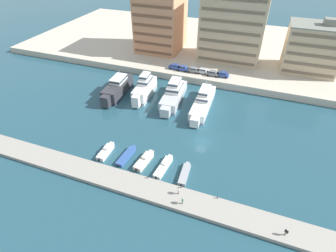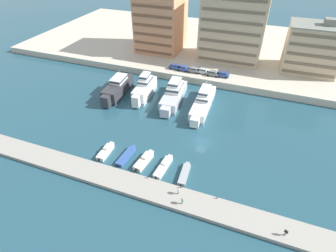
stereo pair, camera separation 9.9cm
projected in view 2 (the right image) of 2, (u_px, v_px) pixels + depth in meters
The scene contains 27 objects.
ground_plane at pixel (201, 142), 64.74m from camera, with size 400.00×400.00×0.00m, color #234C5B.
quay_promenade at pixel (239, 49), 111.17m from camera, with size 180.00×70.00×2.29m, color beige.
pier_dock at pixel (177, 198), 50.73m from camera, with size 120.00×5.30×0.83m, color #9E998E.
yacht_charcoal_far_left at pixel (118, 88), 81.72m from camera, with size 5.39×17.21×7.23m.
yacht_white_left at pixel (144, 89), 80.67m from camera, with size 4.76×15.23×8.82m.
yacht_silver_mid_left at pixel (174, 94), 78.64m from camera, with size 6.04×18.91×8.18m.
yacht_white_center_left at pixel (203, 102), 75.80m from camera, with size 4.89×20.59×7.51m.
motorboat_white_far_left at pixel (106, 151), 61.15m from camera, with size 1.94×6.34×1.58m.
motorboat_blue_left at pixel (126, 156), 60.21m from camera, with size 2.17×7.34×0.82m.
motorboat_cream_mid_left at pixel (144, 161), 58.71m from camera, with size 2.62×6.94×1.56m.
motorboat_white_center_left at pixel (163, 167), 57.31m from camera, with size 2.23×7.65×1.28m.
motorboat_grey_center at pixel (184, 174), 55.68m from camera, with size 2.02×6.88×0.89m.
car_blue_far_left at pixel (175, 66), 92.07m from camera, with size 4.13×1.97×1.80m.
car_blue_left at pixel (183, 68), 90.95m from camera, with size 4.21×2.15×1.80m.
car_grey_mid_left at pixel (193, 70), 89.91m from camera, with size 4.18×2.08×1.80m.
car_silver_center_left at pixel (203, 71), 89.27m from camera, with size 4.14×1.99×1.80m.
car_grey_center at pixel (213, 73), 87.82m from camera, with size 4.12×1.96×1.80m.
car_blue_center_right at pixel (223, 74), 87.14m from camera, with size 4.11×1.93×1.80m.
apartment_block_far_left at pixel (161, 19), 101.05m from camera, with size 16.72×17.47×25.38m.
apartment_block_left at pixel (233, 26), 92.60m from camera, with size 22.33×13.85×26.16m.
apartment_block_mid_left at pixel (313, 48), 87.04m from camera, with size 17.48×12.74×17.62m.
pedestrian_near_edge at pixel (178, 190), 50.53m from camera, with size 0.45×0.53×1.66m.
pedestrian_mid_deck at pixel (182, 200), 48.70m from camera, with size 0.41×0.59×1.68m.
pedestrian_far_side at pixel (286, 232), 43.67m from camera, with size 0.57×0.39×1.61m.
bollard_west at pixel (147, 177), 54.13m from camera, with size 0.20×0.20×0.61m.
bollard_west_mid at pixel (181, 187), 52.09m from camera, with size 0.20×0.20×0.61m.
bollard_east_mid at pixel (217, 197), 50.06m from camera, with size 0.20×0.20×0.61m.
Camera 2 is at (9.41, -48.94, 42.32)m, focal length 28.00 mm.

